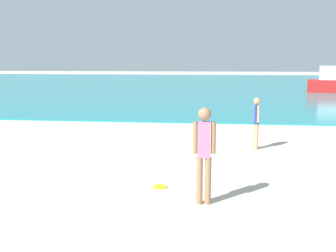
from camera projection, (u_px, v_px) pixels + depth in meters
The scene contains 4 objects.
water at pixel (204, 83), 46.00m from camera, with size 160.00×60.00×0.06m, color teal.
person_standing at pixel (204, 150), 7.07m from camera, with size 0.40×0.23×1.76m.
frisbee at pixel (160, 187), 8.17m from camera, with size 0.29×0.29×0.03m, color yellow.
person_distant at pixel (256, 120), 11.62m from camera, with size 0.20×0.34×1.52m.
Camera 1 is at (1.34, -2.15, 2.56)m, focal length 42.56 mm.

